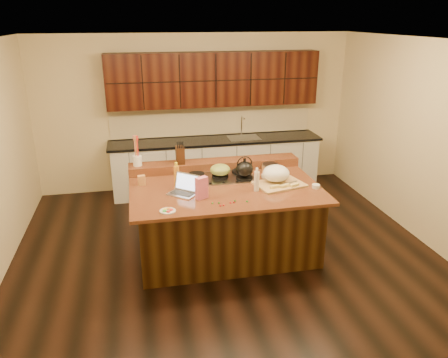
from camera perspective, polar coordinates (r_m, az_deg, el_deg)
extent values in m
cube|color=black|center=(5.97, 0.10, -9.24)|extent=(5.50, 5.00, 0.01)
cube|color=silver|center=(5.19, 0.12, 17.73)|extent=(5.50, 5.00, 0.01)
cube|color=beige|center=(7.82, -3.72, 8.62)|extent=(5.50, 0.01, 2.70)
cube|color=beige|center=(3.21, 9.49, -9.87)|extent=(5.50, 0.01, 2.70)
cube|color=beige|center=(6.55, 24.50, 4.45)|extent=(0.01, 5.00, 2.70)
cube|color=black|center=(5.76, 0.10, -5.40)|extent=(2.22, 1.42, 0.88)
cube|color=black|center=(5.57, 0.10, -1.14)|extent=(2.40, 1.60, 0.04)
cube|color=black|center=(6.19, -1.23, 1.89)|extent=(2.40, 0.30, 0.12)
cube|color=gray|center=(5.84, -0.50, 0.15)|extent=(0.92, 0.52, 0.02)
cylinder|color=black|center=(5.90, -3.60, 0.58)|extent=(0.22, 0.22, 0.03)
cylinder|color=black|center=(6.01, 2.06, 0.98)|extent=(0.22, 0.22, 0.03)
cylinder|color=black|center=(5.66, -3.22, -0.30)|extent=(0.22, 0.22, 0.03)
cylinder|color=black|center=(5.78, 2.67, 0.13)|extent=(0.22, 0.22, 0.03)
cylinder|color=black|center=(5.83, -0.50, 0.36)|extent=(0.22, 0.22, 0.03)
cube|color=silver|center=(7.78, -1.02, 1.73)|extent=(3.60, 0.62, 0.90)
cube|color=black|center=(7.64, -1.04, 5.07)|extent=(3.70, 0.66, 0.04)
cube|color=gray|center=(7.74, 2.61, 5.37)|extent=(0.55, 0.42, 0.01)
cylinder|color=gray|center=(7.87, 2.30, 7.01)|extent=(0.02, 0.02, 0.36)
cube|color=black|center=(7.58, -1.31, 12.89)|extent=(3.60, 0.34, 0.90)
cube|color=beige|center=(7.87, -1.48, 7.62)|extent=(3.60, 0.03, 0.50)
ellipsoid|color=black|center=(5.73, 2.69, 1.29)|extent=(0.31, 0.31, 0.21)
ellipsoid|color=olive|center=(5.80, -0.50, 1.21)|extent=(0.32, 0.32, 0.15)
cube|color=#B7B7BC|center=(5.33, -5.47, -1.96)|extent=(0.40, 0.39, 0.02)
cube|color=black|center=(5.33, -5.47, -1.86)|extent=(0.30, 0.28, 0.00)
cube|color=#B7B7BC|center=(5.38, -4.83, -0.40)|extent=(0.30, 0.27, 0.21)
cube|color=silver|center=(5.37, -4.87, -0.42)|extent=(0.26, 0.23, 0.18)
cylinder|color=orange|center=(5.55, -6.21, 0.35)|extent=(0.08, 0.08, 0.27)
cylinder|color=silver|center=(5.40, 4.29, -0.29)|extent=(0.08, 0.08, 0.25)
cube|color=tan|center=(5.64, 7.24, -0.70)|extent=(0.69, 0.57, 0.03)
ellipsoid|color=white|center=(5.66, 6.80, 0.74)|extent=(0.35, 0.35, 0.22)
cube|color=#EDD872|center=(5.47, 6.64, -1.00)|extent=(0.13, 0.03, 0.03)
cube|color=#EDD872|center=(5.51, 7.93, -0.90)|extent=(0.13, 0.03, 0.03)
cube|color=#EDD872|center=(5.55, 9.21, -0.80)|extent=(0.13, 0.03, 0.03)
cylinder|color=gray|center=(5.65, 8.57, -0.48)|extent=(0.23, 0.09, 0.01)
cylinder|color=white|center=(5.63, 11.92, -0.92)|extent=(0.11, 0.11, 0.04)
cylinder|color=white|center=(6.00, 7.36, 0.72)|extent=(0.13, 0.13, 0.04)
cylinder|color=white|center=(5.89, 5.39, 0.41)|extent=(0.12, 0.12, 0.04)
cylinder|color=#996B3F|center=(6.12, 6.06, 1.41)|extent=(0.25, 0.25, 0.09)
cone|color=silver|center=(5.53, 7.79, -0.92)|extent=(0.10, 0.10, 0.07)
cube|color=#CC6081|center=(5.16, -2.94, -1.18)|extent=(0.16, 0.14, 0.27)
cylinder|color=white|center=(4.90, -7.37, -4.16)|extent=(0.20, 0.20, 0.01)
cube|color=#BB7F42|center=(5.68, -10.71, -0.17)|extent=(0.10, 0.08, 0.13)
cylinder|color=white|center=(6.06, -11.24, 2.36)|extent=(0.15, 0.15, 0.14)
cube|color=black|center=(6.07, -5.74, 3.15)|extent=(0.12, 0.19, 0.23)
ellipsoid|color=red|center=(4.99, -0.03, -3.45)|extent=(0.02, 0.02, 0.02)
ellipsoid|color=#198C26|center=(5.11, 1.42, -2.87)|extent=(0.02, 0.02, 0.02)
ellipsoid|color=red|center=(5.07, 1.30, -3.06)|extent=(0.02, 0.02, 0.02)
ellipsoid|color=#198C26|center=(5.10, 3.03, -2.94)|extent=(0.02, 0.02, 0.02)
ellipsoid|color=red|center=(5.06, 0.85, -3.11)|extent=(0.02, 0.02, 0.02)
ellipsoid|color=#198C26|center=(5.05, -0.66, -3.14)|extent=(0.02, 0.02, 0.02)
ellipsoid|color=red|center=(4.98, -0.49, -3.49)|extent=(0.02, 0.02, 0.02)
ellipsoid|color=#198C26|center=(5.05, -1.55, -3.16)|extent=(0.02, 0.02, 0.02)
ellipsoid|color=red|center=(5.05, -1.61, -3.14)|extent=(0.02, 0.02, 0.02)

